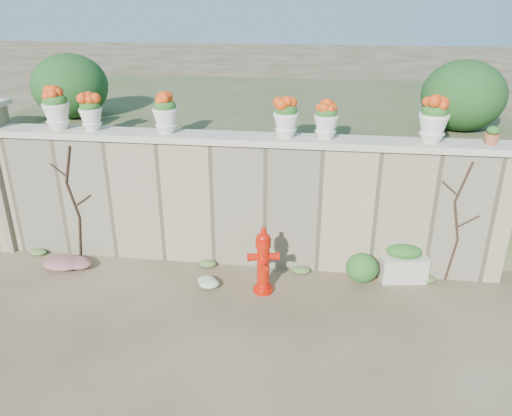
# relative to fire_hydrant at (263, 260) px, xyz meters

# --- Properties ---
(ground) EXTENTS (80.00, 80.00, 0.00)m
(ground) POSITION_rel_fire_hydrant_xyz_m (-0.47, -0.90, -0.52)
(ground) COLOR #463723
(ground) RESTS_ON ground
(stone_wall) EXTENTS (8.00, 0.40, 2.00)m
(stone_wall) POSITION_rel_fire_hydrant_xyz_m (-0.47, 0.90, 0.48)
(stone_wall) COLOR gray
(stone_wall) RESTS_ON ground
(wall_cap) EXTENTS (8.10, 0.52, 0.10)m
(wall_cap) POSITION_rel_fire_hydrant_xyz_m (-0.47, 0.90, 1.53)
(wall_cap) COLOR beige
(wall_cap) RESTS_ON stone_wall
(raised_fill) EXTENTS (9.00, 6.00, 2.00)m
(raised_fill) POSITION_rel_fire_hydrant_xyz_m (-0.47, 4.10, 0.48)
(raised_fill) COLOR #384C23
(raised_fill) RESTS_ON ground
(back_shrub_left) EXTENTS (1.30, 1.30, 1.10)m
(back_shrub_left) POSITION_rel_fire_hydrant_xyz_m (-3.67, 2.10, 2.03)
(back_shrub_left) COLOR #143814
(back_shrub_left) RESTS_ON raised_fill
(back_shrub_right) EXTENTS (1.30, 1.30, 1.10)m
(back_shrub_right) POSITION_rel_fire_hydrant_xyz_m (2.93, 2.10, 2.03)
(back_shrub_right) COLOR #143814
(back_shrub_right) RESTS_ON raised_fill
(vine_left) EXTENTS (0.60, 0.04, 1.91)m
(vine_left) POSITION_rel_fire_hydrant_xyz_m (-3.15, 0.68, 0.47)
(vine_left) COLOR black
(vine_left) RESTS_ON ground
(vine_right) EXTENTS (0.60, 0.04, 1.91)m
(vine_right) POSITION_rel_fire_hydrant_xyz_m (2.75, 0.68, 0.47)
(vine_right) COLOR black
(vine_right) RESTS_ON ground
(fire_hydrant) EXTENTS (0.45, 0.32, 1.04)m
(fire_hydrant) POSITION_rel_fire_hydrant_xyz_m (0.00, 0.00, 0.00)
(fire_hydrant) COLOR #B91607
(fire_hydrant) RESTS_ON ground
(planter_box) EXTENTS (0.75, 0.51, 0.57)m
(planter_box) POSITION_rel_fire_hydrant_xyz_m (2.06, 0.65, -0.26)
(planter_box) COLOR beige
(planter_box) RESTS_ON ground
(green_shrub) EXTENTS (0.67, 0.60, 0.63)m
(green_shrub) POSITION_rel_fire_hydrant_xyz_m (1.40, 0.39, -0.21)
(green_shrub) COLOR #1E5119
(green_shrub) RESTS_ON ground
(magenta_clump) EXTENTS (0.84, 0.56, 0.22)m
(magenta_clump) POSITION_rel_fire_hydrant_xyz_m (-3.07, 0.25, -0.41)
(magenta_clump) COLOR #C92870
(magenta_clump) RESTS_ON ground
(white_flowers) EXTENTS (0.45, 0.36, 0.16)m
(white_flowers) POSITION_rel_fire_hydrant_xyz_m (-0.84, 0.03, -0.44)
(white_flowers) COLOR white
(white_flowers) RESTS_ON ground
(urn_pot_0) EXTENTS (0.41, 0.41, 0.65)m
(urn_pot_0) POSITION_rel_fire_hydrant_xyz_m (-3.32, 0.90, 1.90)
(urn_pot_0) COLOR silver
(urn_pot_0) RESTS_ON wall_cap
(urn_pot_1) EXTENTS (0.35, 0.35, 0.55)m
(urn_pot_1) POSITION_rel_fire_hydrant_xyz_m (-2.77, 0.90, 1.85)
(urn_pot_1) COLOR silver
(urn_pot_1) RESTS_ON wall_cap
(urn_pot_2) EXTENTS (0.38, 0.38, 0.60)m
(urn_pot_2) POSITION_rel_fire_hydrant_xyz_m (-1.59, 0.90, 1.87)
(urn_pot_2) COLOR silver
(urn_pot_2) RESTS_ON wall_cap
(urn_pot_3) EXTENTS (0.37, 0.37, 0.58)m
(urn_pot_3) POSITION_rel_fire_hydrant_xyz_m (0.21, 0.90, 1.86)
(urn_pot_3) COLOR silver
(urn_pot_3) RESTS_ON wall_cap
(urn_pot_4) EXTENTS (0.35, 0.35, 0.55)m
(urn_pot_4) POSITION_rel_fire_hydrant_xyz_m (0.79, 0.90, 1.85)
(urn_pot_4) COLOR silver
(urn_pot_4) RESTS_ON wall_cap
(urn_pot_5) EXTENTS (0.41, 0.41, 0.65)m
(urn_pot_5) POSITION_rel_fire_hydrant_xyz_m (2.27, 0.90, 1.90)
(urn_pot_5) COLOR silver
(urn_pot_5) RESTS_ON wall_cap
(terracotta_pot) EXTENTS (0.21, 0.21, 0.25)m
(terracotta_pot) POSITION_rel_fire_hydrant_xyz_m (3.08, 0.90, 1.69)
(terracotta_pot) COLOR #A84E33
(terracotta_pot) RESTS_ON wall_cap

